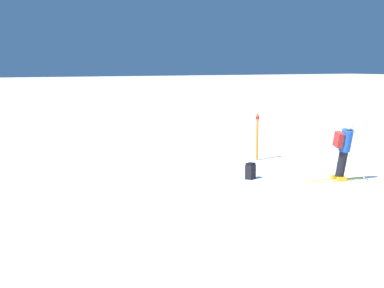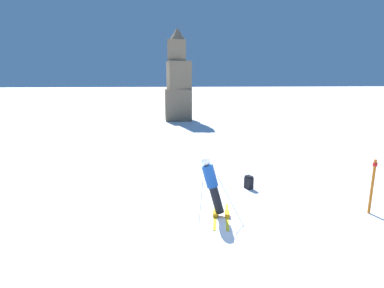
# 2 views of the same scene
# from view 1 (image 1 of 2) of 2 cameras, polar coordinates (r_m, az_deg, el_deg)

# --- Properties ---
(ground_plane) EXTENTS (300.00, 300.00, 0.00)m
(ground_plane) POSITION_cam_1_polar(r_m,az_deg,el_deg) (19.93, 13.06, -3.19)
(ground_plane) COLOR white
(skier) EXTENTS (1.26, 1.86, 1.90)m
(skier) POSITION_cam_1_polar(r_m,az_deg,el_deg) (19.57, 13.36, -0.26)
(skier) COLOR yellow
(skier) RESTS_ON ground
(spare_backpack) EXTENTS (0.33, 0.36, 0.50)m
(spare_backpack) POSITION_cam_1_polar(r_m,az_deg,el_deg) (19.72, 5.22, -2.42)
(spare_backpack) COLOR black
(spare_backpack) RESTS_ON ground
(trail_marker) EXTENTS (0.13, 0.13, 1.72)m
(trail_marker) POSITION_cam_1_polar(r_m,az_deg,el_deg) (23.53, 5.82, 0.86)
(trail_marker) COLOR orange
(trail_marker) RESTS_ON ground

